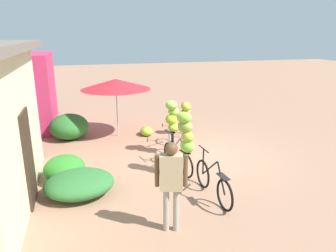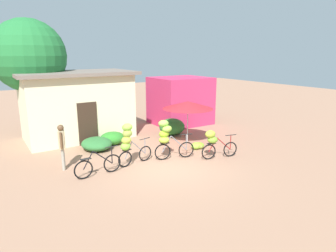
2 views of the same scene
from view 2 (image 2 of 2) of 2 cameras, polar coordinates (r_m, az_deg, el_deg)
ground_plane at (r=11.33m, az=-0.57°, el=-7.85°), size 60.00×60.00×0.00m
building_low at (r=15.50m, az=-17.03°, el=3.94°), size 5.52×3.40×3.32m
shop_pink at (r=17.97m, az=2.38°, el=4.91°), size 3.20×2.80×2.79m
tree_behind_building at (r=15.93m, az=-25.24°, el=12.07°), size 3.48×3.48×5.81m
hedge_bush_front_left at (r=13.56m, az=-13.57°, el=-3.34°), size 1.32×1.53×0.54m
hedge_bush_front_right at (r=14.15m, az=-10.68°, el=-2.34°), size 1.19×0.99×0.60m
hedge_bush_mid at (r=15.55m, az=0.77°, el=-0.13°), size 1.35×1.30×0.86m
market_umbrella at (r=13.84m, az=3.85°, el=4.07°), size 2.36×2.36×2.02m
bicycle_leftmost at (r=10.73m, az=-13.28°, el=-7.42°), size 1.73×0.16×0.97m
bicycle_near_pile at (r=11.19m, az=-7.60°, el=-2.87°), size 1.57×0.48×1.66m
bicycle_center_loaded at (r=11.78m, az=-0.18°, el=-1.99°), size 1.63×0.60×1.63m
bicycle_by_shop at (r=12.06m, az=8.90°, el=-2.94°), size 1.60×0.51×1.21m
banana_pile_on_ground at (r=13.39m, az=5.79°, el=-3.80°), size 0.70×0.59×0.30m
person_vendor at (r=11.40m, az=-19.79°, el=-2.97°), size 0.30×0.56×1.71m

